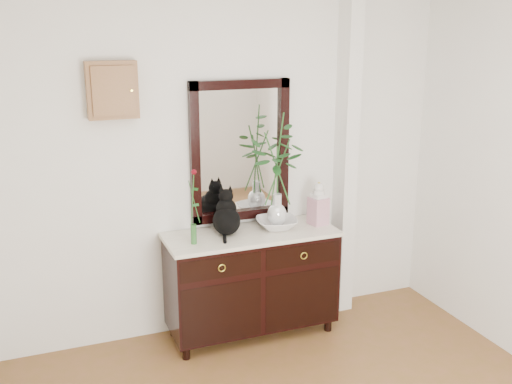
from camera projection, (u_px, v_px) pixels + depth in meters
name	position (u px, v px, depth m)	size (l,w,h in m)	color
wall_back	(228.00, 163.00, 4.64)	(3.60, 0.04, 2.70)	silver
pilaster	(346.00, 156.00, 4.92)	(0.12, 0.20, 2.70)	silver
sideboard	(251.00, 278.00, 4.69)	(1.33, 0.52, 0.82)	black
wall_mirror	(240.00, 151.00, 4.64)	(0.80, 0.06, 1.10)	black
key_cabinet	(112.00, 90.00, 4.15)	(0.35, 0.10, 0.40)	brown
cat	(226.00, 212.00, 4.52)	(0.24, 0.30, 0.34)	black
lotus_bowl	(277.00, 223.00, 4.68)	(0.32, 0.32, 0.08)	silver
vase_branches	(277.00, 170.00, 4.56)	(0.43, 0.43, 0.90)	silver
bud_vase_rose	(193.00, 206.00, 4.28)	(0.07, 0.07, 0.57)	#2E672D
ginger_jar	(318.00, 203.00, 4.74)	(0.13, 0.13, 0.35)	white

